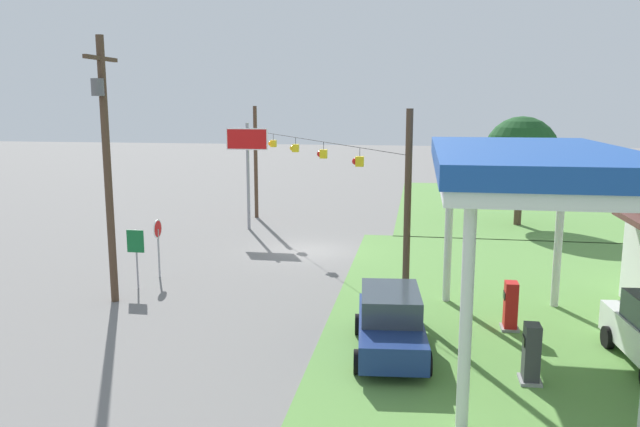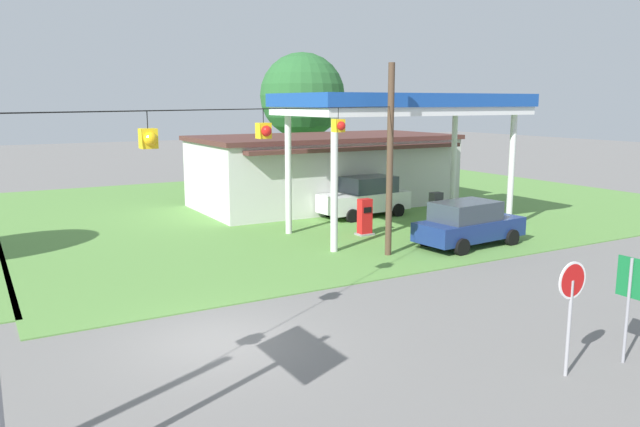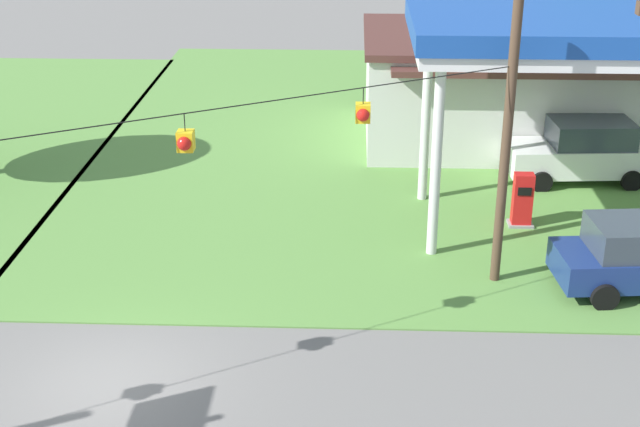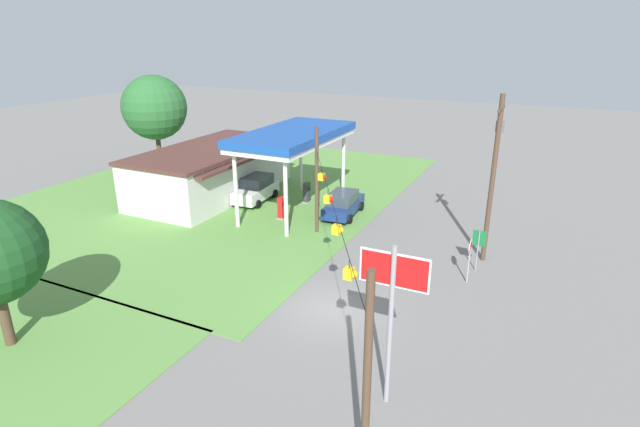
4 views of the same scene
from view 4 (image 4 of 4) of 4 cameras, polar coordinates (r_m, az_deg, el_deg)
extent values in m
plane|color=slate|center=(24.72, 1.27, -10.93)|extent=(160.00, 160.00, 0.00)
cube|color=#5B8E42|center=(43.49, -10.94, 2.74)|extent=(36.00, 28.00, 0.04)
cube|color=silver|center=(36.29, -3.04, 8.35)|extent=(10.57, 5.06, 0.35)
cube|color=#19479E|center=(36.20, -3.05, 9.05)|extent=(10.77, 5.26, 0.55)
cylinder|color=silver|center=(32.15, -3.92, 1.66)|extent=(0.28, 0.28, 5.18)
cylinder|color=silver|center=(40.21, 2.68, 5.48)|extent=(0.28, 0.28, 5.18)
cylinder|color=silver|center=(34.14, -9.58, 2.54)|extent=(0.28, 0.28, 5.18)
cylinder|color=silver|center=(41.82, -2.21, 6.06)|extent=(0.28, 0.28, 5.18)
cube|color=silver|center=(41.93, -12.23, 4.59)|extent=(13.95, 6.77, 3.68)
cube|color=#512D28|center=(41.47, -12.43, 7.20)|extent=(14.25, 7.07, 0.24)
cube|color=#512D28|center=(39.40, -8.06, 6.25)|extent=(12.55, 0.70, 0.20)
cube|color=gray|center=(36.12, -4.38, -0.50)|extent=(0.71, 0.56, 0.12)
cube|color=red|center=(35.84, -4.42, 0.71)|extent=(0.55, 0.40, 1.50)
cube|color=black|center=(35.64, -4.13, 1.12)|extent=(0.39, 0.03, 0.24)
cube|color=gray|center=(39.37, -1.52, 1.33)|extent=(0.71, 0.56, 0.12)
cube|color=#333338|center=(39.12, -1.53, 2.45)|extent=(0.55, 0.40, 1.50)
cube|color=black|center=(38.93, -1.25, 2.83)|extent=(0.39, 0.03, 0.24)
cube|color=navy|center=(36.45, 2.72, 0.83)|extent=(4.86, 2.27, 0.75)
cube|color=#333D47|center=(35.95, 2.60, 1.83)|extent=(2.73, 1.93, 0.75)
cylinder|color=black|center=(38.16, 2.04, 1.14)|extent=(0.70, 0.28, 0.68)
cylinder|color=black|center=(37.64, 4.76, 0.81)|extent=(0.70, 0.28, 0.68)
cylinder|color=black|center=(35.56, 0.53, -0.29)|extent=(0.70, 0.28, 0.68)
cylinder|color=black|center=(35.01, 3.44, -0.67)|extent=(0.70, 0.28, 0.68)
cube|color=white|center=(39.74, -7.34, 2.46)|extent=(4.77, 2.18, 0.91)
cube|color=#333D47|center=(39.72, -7.20, 3.74)|extent=(2.67, 1.88, 0.80)
cylinder|color=black|center=(38.25, -7.10, 1.04)|extent=(0.69, 0.27, 0.68)
cylinder|color=black|center=(39.16, -9.53, 1.37)|extent=(0.69, 0.27, 0.68)
cylinder|color=black|center=(40.66, -5.17, 2.28)|extent=(0.69, 0.27, 0.68)
cylinder|color=black|center=(41.52, -7.50, 2.57)|extent=(0.69, 0.27, 0.68)
cylinder|color=#99999E|center=(27.84, 16.61, -5.63)|extent=(0.08, 0.08, 2.10)
cylinder|color=white|center=(27.41, 16.83, -3.65)|extent=(0.80, 0.03, 0.80)
cylinder|color=red|center=(27.41, 16.83, -3.65)|extent=(0.70, 0.03, 0.70)
cylinder|color=gray|center=(17.86, 8.02, -12.82)|extent=(0.18, 0.18, 6.20)
cube|color=white|center=(16.87, 8.49, -6.43)|extent=(0.06, 2.44, 1.24)
cube|color=red|center=(16.87, 8.49, -6.43)|extent=(0.07, 2.32, 1.12)
cylinder|color=gray|center=(29.28, 17.56, -4.10)|extent=(0.07, 0.07, 2.40)
cube|color=#146B33|center=(29.04, 17.73, -2.72)|extent=(0.04, 0.70, 0.90)
cylinder|color=#4C3828|center=(29.59, 19.09, 3.47)|extent=(0.28, 0.28, 9.65)
cube|color=#4C3828|center=(28.77, 20.01, 11.17)|extent=(2.20, 0.14, 0.14)
cylinder|color=#59595B|center=(29.27, 19.86, 9.32)|extent=(0.44, 0.44, 0.60)
cylinder|color=#4C3828|center=(14.56, 5.36, -19.10)|extent=(0.24, 0.24, 7.13)
cylinder|color=#4C3828|center=(32.45, -0.38, 3.69)|extent=(0.24, 0.24, 7.13)
cylinder|color=black|center=(22.37, 1.38, 1.37)|extent=(17.28, 10.02, 0.02)
cylinder|color=black|center=(16.92, 3.36, -5.71)|extent=(0.02, 0.02, 0.35)
cube|color=yellow|center=(17.09, 3.33, -6.84)|extent=(0.32, 0.32, 0.40)
sphere|color=yellow|center=(17.03, 3.87, -6.95)|extent=(0.28, 0.28, 0.28)
cylinder|color=black|center=(20.56, 1.91, -0.87)|extent=(0.02, 0.02, 0.35)
cube|color=yellow|center=(20.70, 1.90, -1.84)|extent=(0.32, 0.32, 0.40)
sphere|color=yellow|center=(20.63, 2.33, -1.92)|extent=(0.28, 0.28, 0.28)
cylinder|color=black|center=(24.31, 0.91, 2.49)|extent=(0.02, 0.02, 0.35)
cube|color=yellow|center=(24.42, 0.91, 1.66)|extent=(0.32, 0.32, 0.40)
sphere|color=red|center=(24.36, 1.27, 1.60)|extent=(0.28, 0.28, 0.28)
cylinder|color=black|center=(28.12, 0.18, 4.95)|extent=(0.02, 0.02, 0.35)
cube|color=yellow|center=(28.22, 0.18, 4.22)|extent=(0.32, 0.32, 0.40)
sphere|color=red|center=(28.15, 0.49, 4.18)|extent=(0.28, 0.28, 0.28)
cylinder|color=#4C3828|center=(49.77, -17.86, 6.59)|extent=(0.44, 0.44, 3.82)
sphere|color=#28602D|center=(49.02, -18.40, 11.42)|extent=(5.86, 5.86, 5.86)
cylinder|color=#4C3828|center=(25.42, -32.32, -10.06)|extent=(0.44, 0.44, 2.61)
camera|label=1|loc=(51.52, 10.01, 13.79)|focal=35.00mm
camera|label=2|loc=(16.71, 40.40, -9.92)|focal=35.00mm
camera|label=3|loc=(25.27, 41.60, 10.27)|focal=50.00mm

